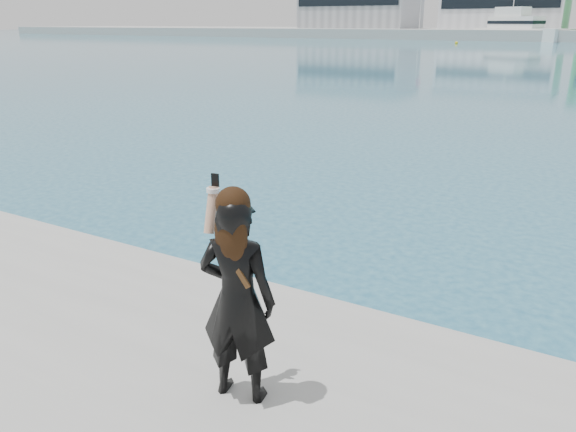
# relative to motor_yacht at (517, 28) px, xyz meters

# --- Properties ---
(ground) EXTENTS (500.00, 500.00, 0.00)m
(ground) POSITION_rel_motor_yacht_xyz_m (16.97, -114.97, -2.25)
(ground) COLOR #1A577B
(ground) RESTS_ON ground
(warehouse_grey_left) EXTENTS (26.52, 16.36, 11.50)m
(warehouse_grey_left) POSITION_rel_motor_yacht_xyz_m (-38.03, 13.01, 5.51)
(warehouse_grey_left) COLOR gray
(warehouse_grey_left) RESTS_ON far_quay
(warehouse_white) EXTENTS (24.48, 15.35, 9.50)m
(warehouse_white) POSITION_rel_motor_yacht_xyz_m (-5.03, 13.01, 4.51)
(warehouse_white) COLOR silver
(warehouse_white) RESTS_ON far_quay
(flagpole_left) EXTENTS (1.28, 0.16, 8.00)m
(flagpole_left) POSITION_rel_motor_yacht_xyz_m (-20.93, 6.03, 4.28)
(flagpole_left) COLOR silver
(flagpole_left) RESTS_ON far_quay
(motor_yacht) EXTENTS (17.63, 11.43, 8.02)m
(motor_yacht) POSITION_rel_motor_yacht_xyz_m (0.00, 0.00, 0.00)
(motor_yacht) COLOR white
(motor_yacht) RESTS_ON ground
(buoy_far) EXTENTS (0.50, 0.50, 0.50)m
(buoy_far) POSITION_rel_motor_yacht_xyz_m (-5.72, -21.22, -2.25)
(buoy_far) COLOR yellow
(buoy_far) RESTS_ON ground
(woman) EXTENTS (0.62, 0.48, 1.63)m
(woman) POSITION_rel_motor_yacht_xyz_m (17.26, -115.69, -0.63)
(woman) COLOR black
(woman) RESTS_ON near_quay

